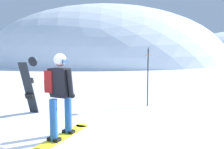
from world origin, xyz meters
The scene contains 5 objects.
ground_plane centered at (0.00, 0.00, 0.00)m, with size 300.00×300.00×0.00m, color white.
ridge_peak_main centered at (-10.65, 30.27, 0.00)m, with size 35.83×32.24×16.82m.
snowboarder_main centered at (-0.14, 0.26, 0.92)m, with size 0.65×1.83×1.71m.
spare_snowboard centered at (-1.87, 1.52, 0.81)m, with size 0.28×0.49×1.60m.
piste_marker_near centered at (1.06, 3.53, 1.08)m, with size 0.20×0.20×1.88m.
Camera 1 is at (2.31, -3.70, 1.77)m, focal length 36.90 mm.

